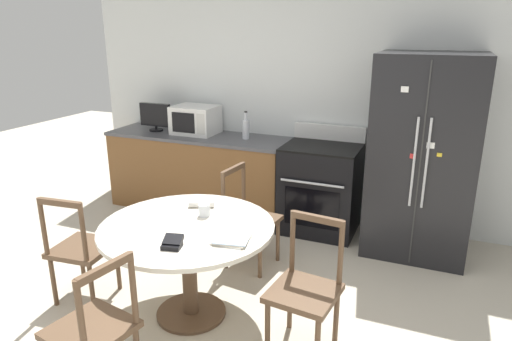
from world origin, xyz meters
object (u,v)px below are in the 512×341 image
at_px(oven_range, 321,188).
at_px(dining_chair_near, 94,331).
at_px(refrigerator, 422,156).
at_px(dining_chair_left, 81,249).
at_px(candle_glass, 204,211).
at_px(wallet, 172,243).
at_px(dining_chair_right, 305,290).
at_px(microwave, 196,120).
at_px(dining_chair_far, 249,219).
at_px(countertop_tv, 155,116).
at_px(counter_bottle, 246,128).

relative_size(oven_range, dining_chair_near, 1.20).
distance_m(refrigerator, dining_chair_left, 3.06).
xyz_separation_m(refrigerator, candle_glass, (-1.42, -1.59, -0.16)).
xyz_separation_m(dining_chair_near, wallet, (0.19, 0.56, 0.33)).
height_order(dining_chair_right, candle_glass, dining_chair_right).
distance_m(dining_chair_near, candle_glass, 1.13).
distance_m(oven_range, wallet, 2.24).
xyz_separation_m(candle_glass, wallet, (0.06, -0.52, -0.01)).
distance_m(oven_range, microwave, 1.63).
distance_m(microwave, wallet, 2.54).
relative_size(dining_chair_far, dining_chair_right, 1.00).
bearing_deg(oven_range, candle_glass, -105.27).
distance_m(dining_chair_near, wallet, 0.67).
relative_size(oven_range, wallet, 7.16).
bearing_deg(oven_range, dining_chair_left, -124.45).
xyz_separation_m(oven_range, dining_chair_near, (-0.58, -2.74, -0.03)).
relative_size(refrigerator, candle_glass, 20.33).
bearing_deg(countertop_tv, oven_range, -0.39).
distance_m(microwave, candle_glass, 2.06).
relative_size(dining_chair_left, wallet, 5.98).
distance_m(oven_range, dining_chair_left, 2.42).
relative_size(refrigerator, oven_range, 1.73).
distance_m(dining_chair_left, wallet, 1.04).
distance_m(microwave, countertop_tv, 0.51).
bearing_deg(dining_chair_right, counter_bottle, -50.23).
bearing_deg(refrigerator, oven_range, 175.74).
xyz_separation_m(microwave, wallet, (1.11, -2.26, -0.30)).
height_order(dining_chair_near, candle_glass, dining_chair_near).
xyz_separation_m(countertop_tv, counter_bottle, (1.14, 0.04, -0.06)).
xyz_separation_m(dining_chair_near, dining_chair_right, (0.98, 0.86, 0.00)).
distance_m(refrigerator, counter_bottle, 1.85).
distance_m(oven_range, dining_chair_far, 1.05).
height_order(refrigerator, oven_range, refrigerator).
distance_m(dining_chair_far, dining_chair_left, 1.41).
height_order(dining_chair_near, dining_chair_right, same).
bearing_deg(dining_chair_left, counter_bottle, 70.57).
bearing_deg(dining_chair_right, wallet, 27.23).
height_order(refrigerator, counter_bottle, refrigerator).
distance_m(dining_chair_far, dining_chair_right, 1.20).
height_order(microwave, counter_bottle, microwave).
xyz_separation_m(dining_chair_right, candle_glass, (-0.85, 0.21, 0.34)).
bearing_deg(dining_chair_right, dining_chair_far, -42.49).
bearing_deg(dining_chair_near, dining_chair_far, 4.35).
bearing_deg(wallet, refrigerator, 57.11).
distance_m(microwave, dining_chair_far, 1.66).
distance_m(oven_range, dining_chair_near, 2.80).
bearing_deg(wallet, dining_chair_right, 20.90).
bearing_deg(dining_chair_right, dining_chair_left, 10.14).
distance_m(microwave, dining_chair_right, 2.80).
xyz_separation_m(microwave, dining_chair_near, (0.93, -2.82, -0.62)).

